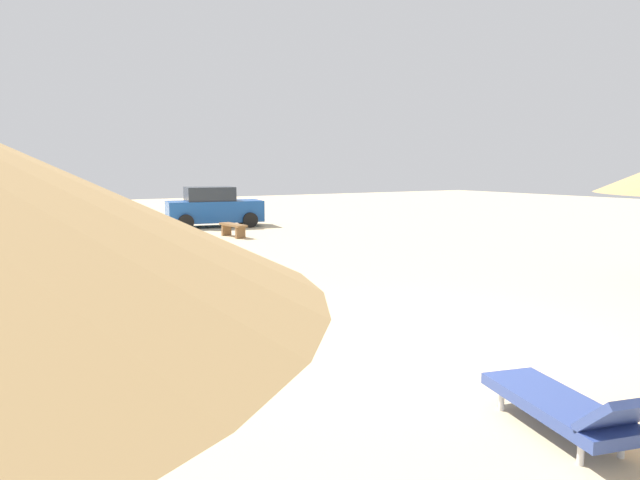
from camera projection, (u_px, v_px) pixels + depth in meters
name	position (u px, v px, depth m)	size (l,w,h in m)	color
ground_plane	(423.00, 341.00, 8.71)	(80.00, 80.00, 0.00)	beige
lounger_3	(567.00, 406.00, 5.56)	(1.10, 1.98, 0.74)	#33478C
bench_0	(233.00, 228.00, 21.42)	(0.52, 1.53, 0.49)	brown
bench_1	(126.00, 234.00, 19.46)	(0.48, 1.52, 0.49)	brown
parked_car	(213.00, 208.00, 25.02)	(4.24, 2.54, 1.72)	#194C9E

